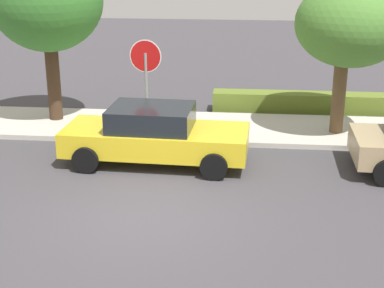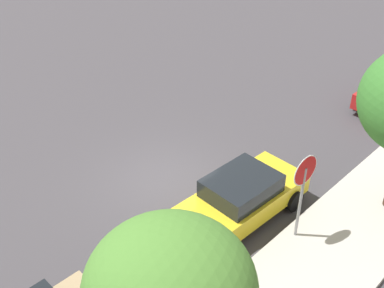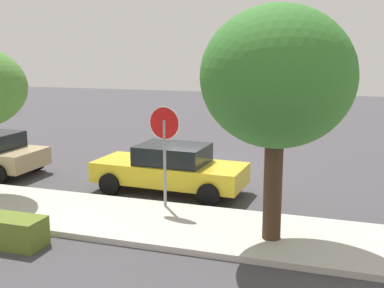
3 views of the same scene
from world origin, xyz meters
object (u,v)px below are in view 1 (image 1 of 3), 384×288
Objects in this scene: street_tree_near_corner at (47,0)px; street_tree_mid_block at (351,25)px; parked_car_yellow at (155,135)px; stop_sign at (146,71)px.

street_tree_near_corner is 1.19× the size of street_tree_mid_block.
stop_sign is at bearing 106.18° from parked_car_yellow.
parked_car_yellow is 1.06× the size of street_tree_mid_block.
street_tree_near_corner is at bearing 139.55° from parked_car_yellow.
stop_sign is 0.54× the size of street_tree_near_corner.
street_tree_near_corner is (-3.50, 2.99, 2.89)m from parked_car_yellow.
stop_sign is 0.64× the size of street_tree_mid_block.
parked_car_yellow is at bearing -73.82° from stop_sign.
street_tree_near_corner is at bearing 156.30° from stop_sign.
street_tree_mid_block is (4.87, 2.38, 2.41)m from parked_car_yellow.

